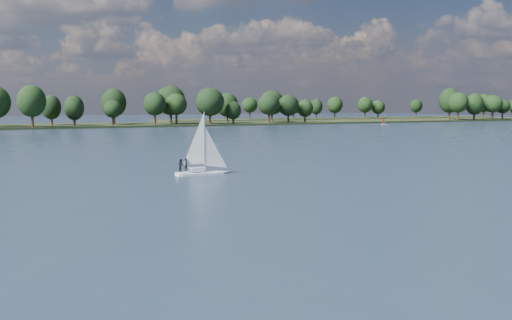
# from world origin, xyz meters

# --- Properties ---
(ground) EXTENTS (700.00, 700.00, 0.00)m
(ground) POSITION_xyz_m (0.00, 100.00, 0.00)
(ground) COLOR #233342
(ground) RESTS_ON ground
(far_shore) EXTENTS (660.00, 40.00, 1.50)m
(far_shore) POSITION_xyz_m (0.00, 212.00, 0.00)
(far_shore) COLOR black
(far_shore) RESTS_ON ground
(far_shore_back) EXTENTS (220.00, 30.00, 1.40)m
(far_shore_back) POSITION_xyz_m (160.00, 260.00, 0.00)
(far_shore_back) COLOR black
(far_shore_back) RESTS_ON ground
(sailboat) EXTENTS (6.01, 1.73, 7.89)m
(sailboat) POSITION_xyz_m (-10.81, 49.17, 2.21)
(sailboat) COLOR white
(sailboat) RESTS_ON ground
(dinghy_orange) EXTENTS (2.96, 1.18, 4.72)m
(dinghy_orange) POSITION_xyz_m (121.03, 174.28, 1.12)
(dinghy_orange) COLOR silver
(dinghy_orange) RESTS_ON ground
(treeline) EXTENTS (562.30, 74.50, 18.31)m
(treeline) POSITION_xyz_m (-3.35, 208.32, 8.20)
(treeline) COLOR black
(treeline) RESTS_ON ground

